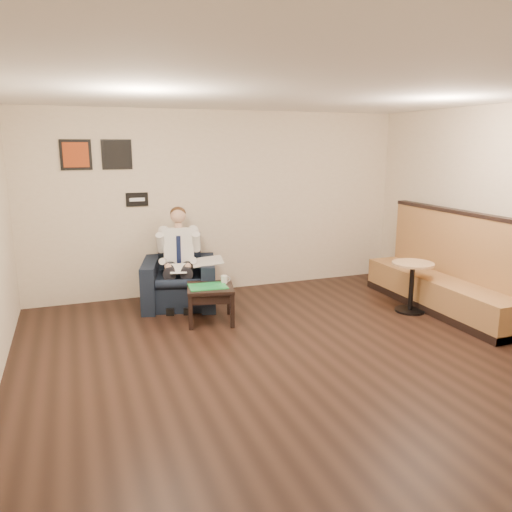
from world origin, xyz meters
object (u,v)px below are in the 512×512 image
object	(u,v)px
seated_man	(178,262)
coffee_mug	(224,279)
side_table	(211,304)
banquette	(443,262)
cafe_table	(411,287)
green_folder	(208,286)
armchair	(179,272)
smartphone	(214,282)

from	to	relation	value
seated_man	coffee_mug	bearing A→B (deg)	-38.82
side_table	banquette	size ratio (longest dim) A/B	0.22
side_table	cafe_table	size ratio (longest dim) A/B	0.84
side_table	cafe_table	bearing A→B (deg)	-11.84
green_folder	banquette	xyz separation A→B (m)	(3.22, -0.62, 0.20)
side_table	cafe_table	distance (m)	2.79
green_folder	banquette	distance (m)	3.28
cafe_table	armchair	bearing A→B (deg)	154.43
banquette	side_table	bearing A→B (deg)	168.79
seated_man	cafe_table	distance (m)	3.28
smartphone	cafe_table	bearing A→B (deg)	7.14
green_folder	cafe_table	world-z (taller)	cafe_table
seated_man	banquette	bearing A→B (deg)	-7.27
armchair	green_folder	bearing A→B (deg)	-62.99
green_folder	coffee_mug	xyz separation A→B (m)	(0.25, 0.10, 0.04)
seated_man	banquette	world-z (taller)	banquette
coffee_mug	banquette	world-z (taller)	banquette
cafe_table	side_table	bearing A→B (deg)	168.16
side_table	smartphone	distance (m)	0.31
armchair	seated_man	world-z (taller)	seated_man
armchair	cafe_table	bearing A→B (deg)	-11.41
seated_man	coffee_mug	world-z (taller)	seated_man
armchair	smartphone	size ratio (longest dim) A/B	6.73
coffee_mug	cafe_table	xyz separation A→B (m)	(2.52, -0.66, -0.18)
seated_man	cafe_table	size ratio (longest dim) A/B	1.91
smartphone	green_folder	bearing A→B (deg)	-103.96
side_table	coffee_mug	bearing A→B (deg)	21.12
cafe_table	banquette	bearing A→B (deg)	-7.37
armchair	coffee_mug	size ratio (longest dim) A/B	9.92
armchair	coffee_mug	xyz separation A→B (m)	(0.45, -0.76, 0.04)
coffee_mug	cafe_table	distance (m)	2.61
armchair	smartphone	distance (m)	0.76
banquette	armchair	bearing A→B (deg)	156.62
smartphone	cafe_table	distance (m)	2.74
armchair	banquette	size ratio (longest dim) A/B	0.38
armchair	coffee_mug	distance (m)	0.89
green_folder	smartphone	size ratio (longest dim) A/B	3.21
seated_man	banquette	distance (m)	3.70
smartphone	banquette	bearing A→B (deg)	8.29
side_table	armchair	bearing A→B (deg)	105.36
side_table	coffee_mug	distance (m)	0.37
cafe_table	coffee_mug	bearing A→B (deg)	165.37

